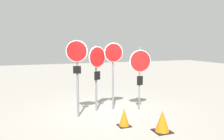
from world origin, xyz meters
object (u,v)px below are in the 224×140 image
(stop_sign_0, at_px, (77,63))
(stop_sign_2, at_px, (113,61))
(traffic_cone_1, at_px, (124,117))
(traffic_cone_0, at_px, (162,121))
(stop_sign_1, at_px, (97,65))
(stop_sign_3, at_px, (140,65))

(stop_sign_0, distance_m, stop_sign_2, 1.43)
(traffic_cone_1, bearing_deg, traffic_cone_0, -42.38)
(stop_sign_1, height_order, stop_sign_2, stop_sign_2)
(stop_sign_1, bearing_deg, stop_sign_2, -28.50)
(stop_sign_0, relative_size, stop_sign_2, 1.03)
(stop_sign_0, bearing_deg, traffic_cone_1, -28.72)
(stop_sign_2, bearing_deg, stop_sign_3, -19.63)
(traffic_cone_0, bearing_deg, stop_sign_0, 133.66)
(traffic_cone_0, bearing_deg, stop_sign_2, 102.72)
(stop_sign_0, relative_size, stop_sign_3, 1.10)
(stop_sign_0, xyz_separation_m, traffic_cone_0, (1.93, -2.02, -1.49))
(stop_sign_0, distance_m, stop_sign_1, 0.88)
(stop_sign_0, xyz_separation_m, stop_sign_2, (1.39, 0.36, 0.01))
(stop_sign_1, xyz_separation_m, stop_sign_2, (0.61, -0.03, 0.12))
(stop_sign_1, bearing_deg, stop_sign_0, -179.37)
(stop_sign_0, distance_m, stop_sign_3, 2.28)
(stop_sign_1, relative_size, traffic_cone_0, 3.92)
(stop_sign_1, distance_m, stop_sign_2, 0.62)
(traffic_cone_1, bearing_deg, stop_sign_2, 80.37)
(stop_sign_1, height_order, traffic_cone_1, stop_sign_1)
(stop_sign_1, xyz_separation_m, traffic_cone_1, (0.33, -1.66, -1.41))
(traffic_cone_0, bearing_deg, traffic_cone_1, 137.62)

